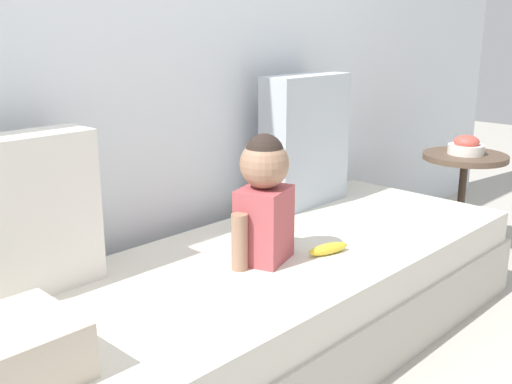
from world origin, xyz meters
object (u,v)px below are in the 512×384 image
Objects in this scene: toddler at (264,197)px; side_table at (463,176)px; banana at (328,249)px; fruit_bowl at (466,146)px; throw_pillow_left at (12,218)px; throw_pillow_right at (305,141)px; couch at (251,312)px.

toddler is 1.54m from side_table.
toddler is at bearing 147.14° from banana.
toddler is 1.53m from fruit_bowl.
banana is at bearing -32.86° from toddler.
banana is at bearing -174.69° from side_table.
throw_pillow_left reaches higher than toddler.
toddler is at bearing -151.64° from throw_pillow_right.
toddler reaches higher than couch.
couch is 4.22× the size of throw_pillow_right.
throw_pillow_left is 0.88× the size of throw_pillow_right.
couch is at bearing -25.55° from throw_pillow_left.
throw_pillow_right is 0.70m from banana.
side_table is (1.58, -0.02, 0.22)m from couch.
banana is (-0.44, -0.47, -0.27)m from throw_pillow_right.
side_table is at bearing -8.82° from throw_pillow_left.
toddler is 2.65× the size of banana.
toddler is 0.32m from banana.
couch is 5.51× the size of toddler.
couch is 13.49× the size of fruit_bowl.
toddler reaches higher than side_table.
side_table is (1.33, 0.12, 0.01)m from banana.
toddler is (0.05, -0.02, 0.43)m from couch.
toddler is (-0.64, -0.34, -0.06)m from throw_pillow_right.
side_table is at bearing -0.25° from toddler.
throw_pillow_right is at bearing 28.36° from toddler.
throw_pillow_right is 1.31× the size of toddler.
couch is at bearing 149.37° from banana.
throw_pillow_right is 3.20× the size of fruit_bowl.
banana is at bearing -174.69° from fruit_bowl.
throw_pillow_right reaches higher than banana.
throw_pillow_left is at bearing 180.00° from throw_pillow_right.
couch is 4.82× the size of throw_pillow_left.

